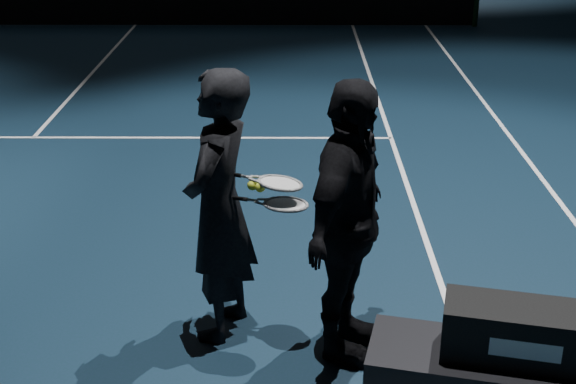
% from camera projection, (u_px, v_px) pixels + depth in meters
% --- Properties ---
extents(floor, '(36.00, 36.00, 0.00)m').
position_uv_depth(floor, '(135.00, 26.00, 15.10)').
color(floor, black).
rests_on(floor, ground).
extents(court_lines, '(10.98, 23.78, 0.01)m').
position_uv_depth(court_lines, '(135.00, 26.00, 15.10)').
color(court_lines, white).
rests_on(court_lines, floor).
extents(net_mesh, '(12.80, 0.02, 0.86)m').
position_uv_depth(net_mesh, '(133.00, 2.00, 14.92)').
color(net_mesh, black).
rests_on(net_mesh, floor).
extents(racket_bag, '(0.85, 0.51, 0.32)m').
position_uv_depth(racket_bag, '(517.00, 332.00, 4.35)').
color(racket_bag, black).
rests_on(racket_bag, player_bench).
extents(bag_signature, '(0.36, 0.09, 0.11)m').
position_uv_depth(bag_signature, '(525.00, 351.00, 4.19)').
color(bag_signature, white).
rests_on(bag_signature, racket_bag).
extents(player_a, '(0.62, 0.77, 1.84)m').
position_uv_depth(player_a, '(219.00, 207.00, 5.17)').
color(player_a, black).
rests_on(player_a, floor).
extents(player_b, '(0.84, 1.17, 1.84)m').
position_uv_depth(player_b, '(348.00, 224.00, 4.94)').
color(player_b, black).
rests_on(player_b, floor).
extents(racket_lower, '(0.71, 0.41, 0.03)m').
position_uv_depth(racket_lower, '(286.00, 204.00, 5.02)').
color(racket_lower, black).
rests_on(racket_lower, player_a).
extents(racket_upper, '(0.71, 0.36, 0.10)m').
position_uv_depth(racket_upper, '(280.00, 183.00, 5.02)').
color(racket_upper, black).
rests_on(racket_upper, player_b).
extents(tennis_balls, '(0.12, 0.10, 0.12)m').
position_uv_depth(tennis_balls, '(256.00, 183.00, 5.03)').
color(tennis_balls, gold).
rests_on(tennis_balls, racket_upper).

